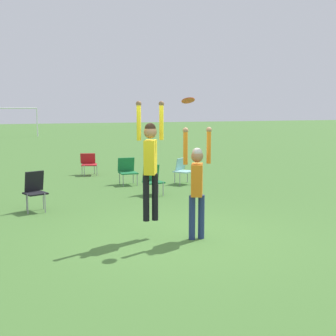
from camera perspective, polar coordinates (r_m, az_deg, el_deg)
ground_plane at (r=8.97m, az=1.43°, el=-8.46°), size 120.00×120.00×0.00m
person_jumping at (r=8.68m, az=-2.16°, el=1.29°), size 0.54×0.44×2.24m
person_defending at (r=8.66m, az=3.55°, el=-1.54°), size 0.57×0.46×2.09m
frisbee at (r=8.54m, az=2.46°, el=8.23°), size 0.24×0.23×0.11m
camping_chair_0 at (r=17.15m, az=-9.64°, el=0.67°), size 0.65×0.69×0.77m
camping_chair_1 at (r=13.13m, az=-1.92°, el=-1.25°), size 0.57×0.61×0.83m
camping_chair_2 at (r=14.90m, az=-4.99°, el=-0.18°), size 0.54×0.58×0.84m
camping_chair_3 at (r=11.53m, az=-15.92°, el=-2.36°), size 0.59×0.64×0.94m
camping_chair_4 at (r=14.99m, az=1.79°, el=-0.08°), size 0.73×0.80×0.82m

